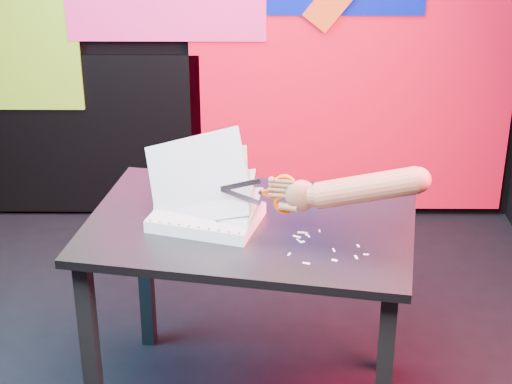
{
  "coord_description": "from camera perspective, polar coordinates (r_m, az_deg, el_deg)",
  "views": [
    {
      "loc": [
        0.21,
        -2.55,
        2.06
      ],
      "look_at": [
        0.19,
        -0.06,
        0.87
      ],
      "focal_mm": 60.0,
      "sensor_mm": 36.0,
      "label": 1
    }
  ],
  "objects": [
    {
      "name": "scissors",
      "position": [
        2.69,
        1.57,
        -0.12
      ],
      "size": [
        0.24,
        0.06,
        0.14
      ],
      "rotation": [
        0.0,
        0.0,
        -0.19
      ],
      "color": "#AFAFC3",
      "rests_on": "printout_stack"
    },
    {
      "name": "paper_clippings",
      "position": [
        2.7,
        4.1,
        -3.54
      ],
      "size": [
        0.25,
        0.22,
        0.0
      ],
      "color": "silver",
      "rests_on": "work_table"
    },
    {
      "name": "printout_stack",
      "position": [
        2.82,
        -3.38,
        -1.47
      ],
      "size": [
        0.41,
        0.34,
        0.33
      ],
      "rotation": [
        0.0,
        0.0,
        -0.29
      ],
      "color": "white",
      "rests_on": "work_table"
    },
    {
      "name": "hand_forearm",
      "position": [
        2.65,
        6.65,
        0.19
      ],
      "size": [
        0.48,
        0.15,
        0.18
      ],
      "rotation": [
        0.0,
        0.0,
        -0.19
      ],
      "color": "#965739",
      "rests_on": "work_table"
    },
    {
      "name": "backdrop",
      "position": [
        4.17,
        -1.62,
        10.16
      ],
      "size": [
        2.88,
        0.05,
        2.08
      ],
      "color": "red",
      "rests_on": "ground"
    },
    {
      "name": "room",
      "position": [
        2.66,
        -4.12,
        10.0
      ],
      "size": [
        3.01,
        3.01,
        2.71
      ],
      "color": "black",
      "rests_on": "ground"
    },
    {
      "name": "work_table",
      "position": [
        2.88,
        -0.4,
        -3.86
      ],
      "size": [
        1.18,
        0.9,
        0.75
      ],
      "rotation": [
        0.0,
        0.0,
        -0.18
      ],
      "color": "#242424",
      "rests_on": "ground"
    }
  ]
}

